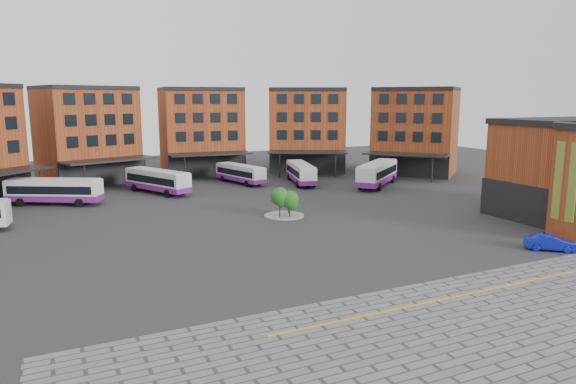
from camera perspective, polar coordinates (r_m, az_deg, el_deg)
name	(u,v)px	position (r m, az deg, el deg)	size (l,w,h in m)	color
ground	(321,246)	(45.20, 3.68, -6.02)	(160.00, 160.00, 0.00)	#28282B
paving_zone	(564,352)	(30.77, 28.34, -15.34)	(50.00, 22.00, 0.02)	slate
yellow_line	(452,297)	(35.56, 17.80, -11.07)	(26.00, 0.15, 0.02)	gold
main_building	(168,136)	(78.08, -13.22, 6.03)	(94.14, 42.48, 14.60)	brown
tree_island	(286,201)	(55.60, -0.24, -0.96)	(4.40, 4.40, 3.36)	gray
bus_b	(54,191)	(68.27, -24.55, 0.12)	(11.15, 7.63, 3.18)	white
bus_c	(157,181)	(72.11, -14.31, 1.23)	(7.22, 11.25, 3.17)	silver
bus_d	(240,173)	(78.29, -5.32, 2.07)	(4.87, 10.32, 2.83)	silver
bus_e	(301,173)	(77.77, 1.43, 2.16)	(5.26, 11.23, 3.08)	white
bus_f	(377,173)	(76.61, 9.91, 2.06)	(11.38, 10.11, 3.50)	silver
blue_car	(551,243)	(49.11, 27.15, -5.03)	(1.42, 4.06, 1.34)	#0C169D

